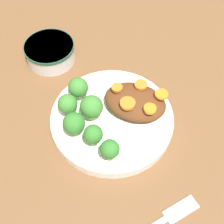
{
  "coord_description": "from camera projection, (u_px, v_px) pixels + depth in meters",
  "views": [
    {
      "loc": [
        -0.12,
        0.3,
        0.5
      ],
      "look_at": [
        0.0,
        0.0,
        0.03
      ],
      "focal_mm": 50.0,
      "sensor_mm": 36.0,
      "label": 1
    }
  ],
  "objects": [
    {
      "name": "broccoli_floret_2",
      "position": [
        68.0,
        104.0,
        0.56
      ],
      "size": [
        0.04,
        0.04,
        0.05
      ],
      "color": "#759E51",
      "rests_on": "plate"
    },
    {
      "name": "broccoli_floret_3",
      "position": [
        78.0,
        88.0,
        0.58
      ],
      "size": [
        0.04,
        0.04,
        0.05
      ],
      "color": "#7FA85B",
      "rests_on": "plate"
    },
    {
      "name": "broccoli_floret_0",
      "position": [
        92.0,
        107.0,
        0.55
      ],
      "size": [
        0.04,
        0.04,
        0.05
      ],
      "color": "#7FA85B",
      "rests_on": "plate"
    },
    {
      "name": "broccoli_floret_5",
      "position": [
        74.0,
        124.0,
        0.54
      ],
      "size": [
        0.04,
        0.04,
        0.05
      ],
      "color": "#7FA85B",
      "rests_on": "plate"
    },
    {
      "name": "broccoli_floret_4",
      "position": [
        110.0,
        150.0,
        0.51
      ],
      "size": [
        0.03,
        0.03,
        0.05
      ],
      "color": "#759E51",
      "rests_on": "plate"
    },
    {
      "name": "carrot_slice_0",
      "position": [
        150.0,
        109.0,
        0.54
      ],
      "size": [
        0.02,
        0.02,
        0.01
      ],
      "primitive_type": "cylinder",
      "color": "orange",
      "rests_on": "stew_mound"
    },
    {
      "name": "dip_bowl",
      "position": [
        50.0,
        51.0,
        0.67
      ],
      "size": [
        0.11,
        0.11,
        0.04
      ],
      "color": "silver",
      "rests_on": "ground_plane"
    },
    {
      "name": "carrot_slice_4",
      "position": [
        161.0,
        94.0,
        0.56
      ],
      "size": [
        0.02,
        0.02,
        0.0
      ],
      "primitive_type": "cylinder",
      "color": "orange",
      "rests_on": "stew_mound"
    },
    {
      "name": "carrot_slice_3",
      "position": [
        141.0,
        85.0,
        0.57
      ],
      "size": [
        0.02,
        0.02,
        0.01
      ],
      "primitive_type": "cylinder",
      "color": "orange",
      "rests_on": "stew_mound"
    },
    {
      "name": "stew_mound",
      "position": [
        135.0,
        102.0,
        0.58
      ],
      "size": [
        0.12,
        0.08,
        0.04
      ],
      "primitive_type": "ellipsoid",
      "color": "#5B3319",
      "rests_on": "plate"
    },
    {
      "name": "plate",
      "position": [
        112.0,
        119.0,
        0.59
      ],
      "size": [
        0.23,
        0.23,
        0.02
      ],
      "color": "white",
      "rests_on": "ground_plane"
    },
    {
      "name": "carrot_slice_2",
      "position": [
        128.0,
        103.0,
        0.55
      ],
      "size": [
        0.03,
        0.03,
        0.01
      ],
      "primitive_type": "cylinder",
      "color": "orange",
      "rests_on": "stew_mound"
    },
    {
      "name": "broccoli_floret_1",
      "position": [
        93.0,
        135.0,
        0.52
      ],
      "size": [
        0.03,
        0.03,
        0.05
      ],
      "color": "#759E51",
      "rests_on": "plate"
    },
    {
      "name": "ground_plane",
      "position": [
        112.0,
        122.0,
        0.6
      ],
      "size": [
        4.0,
        4.0,
        0.0
      ],
      "primitive_type": "plane",
      "color": "brown"
    },
    {
      "name": "carrot_slice_1",
      "position": [
        117.0,
        88.0,
        0.57
      ],
      "size": [
        0.02,
        0.02,
        0.01
      ],
      "primitive_type": "cylinder",
      "color": "orange",
      "rests_on": "stew_mound"
    }
  ]
}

